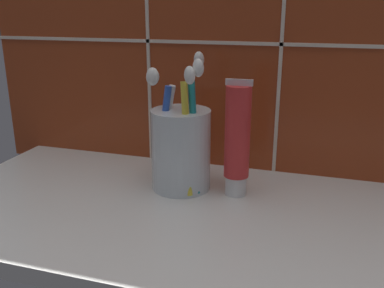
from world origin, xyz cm
name	(u,v)px	position (x,y,z in cm)	size (l,w,h in cm)	color
sink_counter	(240,224)	(0.00, 0.00, 1.00)	(79.52, 32.84, 2.00)	silver
toothbrush_cup	(181,146)	(-9.44, 6.07, 7.94)	(9.57, 9.43, 18.20)	silver
toothpaste_tube	(237,139)	(-1.84, 6.09, 9.60)	(3.42, 3.25, 15.28)	white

